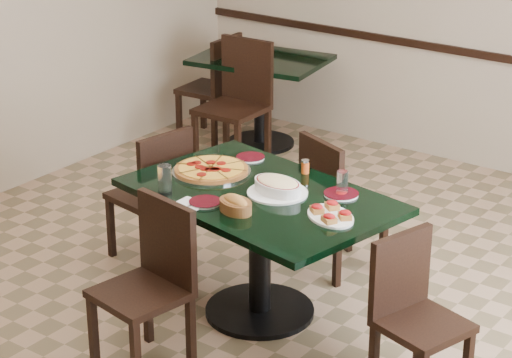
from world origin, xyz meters
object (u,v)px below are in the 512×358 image
Objects in this scene: back_table at (261,84)px; back_chair_left at (216,82)px; pepperoni_pizza at (211,169)px; bread_basket at (236,204)px; chair_far at (334,198)px; back_chair_near at (239,96)px; chair_right at (413,308)px; chair_left at (156,189)px; bruschetta_platter at (331,213)px; lasagna_casserole at (278,186)px; chair_near at (152,276)px; main_table at (260,223)px.

back_chair_left is at bearing -171.33° from back_table.
pepperoni_pizza is 1.87× the size of bread_basket.
chair_far is 0.88× the size of back_chair_near.
back_table is 2.35m from chair_far.
chair_right is 3.25m from back_chair_near.
back_chair_near reaches higher than bread_basket.
back_chair_left is (-2.09, 1.48, 0.01)m from chair_far.
back_table is 4.63× the size of bread_basket.
back_chair_near is 0.61m from back_chair_left.
pepperoni_pizza is at bearing 89.86° from chair_left.
bruschetta_platter reaches higher than pepperoni_pizza.
lasagna_casserole is (1.62, -1.78, 0.23)m from back_chair_near.
chair_near reaches higher than chair_right.
chair_left is at bearing 172.77° from bread_basket.
back_chair_near is 2.59× the size of bruschetta_platter.
lasagna_casserole is at bearing -4.09° from pepperoni_pizza.
bruschetta_platter reaches higher than back_table.
chair_left is 1.92× the size of pepperoni_pizza.
chair_right is 1.50m from pepperoni_pizza.
bread_basket is (2.08, -2.45, 0.29)m from back_chair_left.
lasagna_casserole is (1.00, -0.12, 0.31)m from chair_left.
chair_right is at bearing 89.71° from chair_left.
back_chair_left is 2.66m from pepperoni_pizza.
main_table is at bearing 88.07° from chair_near.
chair_right is 2.13× the size of bruschetta_platter.
back_chair_left reaches higher than chair_near.
back_chair_near reaches higher than bruschetta_platter.
pepperoni_pizza is (-1.45, 0.25, 0.31)m from chair_right.
chair_far reaches higher than chair_right.
back_table is 1.38× the size of chair_right.
chair_far is 1.00× the size of chair_left.
lasagna_casserole is at bearing -61.33° from back_table.
back_table is 3.39× the size of lasagna_casserole.
main_table is 4.17× the size of bruschetta_platter.
chair_right is (0.99, -0.86, -0.04)m from chair_far.
lasagna_casserole is (0.23, 0.78, 0.30)m from chair_near.
pepperoni_pizza is 0.90m from bruschetta_platter.
main_table is 1.06m from chair_right.
chair_left is 1.77m from back_chair_near.
chair_near is at bearing -101.19° from bruschetta_platter.
chair_right is 3.86m from back_chair_left.
lasagna_casserole and bread_basket have the same top height.
pepperoni_pizza is (-0.46, -0.61, 0.28)m from chair_far.
back_chair_near is 2.76m from bruschetta_platter.
chair_near is at bearing -91.15° from main_table.
chair_left is 1.10m from bread_basket.
chair_near is 1.02× the size of chair_left.
bread_basket is 0.50m from bruschetta_platter.
back_table is 1.27× the size of chair_near.
back_chair_left is at bearing 144.84° from lasagna_casserole.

